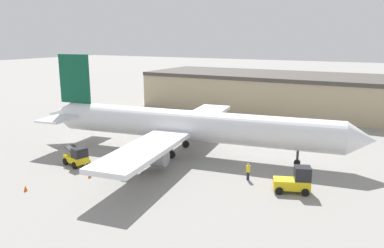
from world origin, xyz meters
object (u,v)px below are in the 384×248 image
Objects in this scene: pushback_tug at (295,181)px; ground_crew_worker at (248,171)px; belt_loader_truck at (77,157)px; airplane at (184,125)px; baggage_tug at (125,162)px; safety_cone_near at (25,188)px; safety_cone_far at (90,175)px.

ground_crew_worker is at bearing 149.38° from pushback_tug.
pushback_tug reaches higher than belt_loader_truck.
baggage_tug is at bearing -112.62° from airplane.
pushback_tug is 6.50× the size of safety_cone_near.
safety_cone_far is (-19.24, -6.18, -0.84)m from pushback_tug.
baggage_tug reaches higher than ground_crew_worker.
ground_crew_worker is 4.94m from pushback_tug.
ground_crew_worker is 0.49× the size of pushback_tug.
airplane reaches higher than baggage_tug.
ground_crew_worker is 0.55× the size of belt_loader_truck.
airplane reaches higher than ground_crew_worker.
ground_crew_worker is 3.16× the size of safety_cone_near.
airplane is 9.28m from baggage_tug.
safety_cone_near is (1.03, -7.59, -0.74)m from belt_loader_truck.
ground_crew_worker is 21.25m from safety_cone_near.
pushback_tug is at bearing 8.88° from baggage_tug.
belt_loader_truck is at bearing 169.63° from pushback_tug.
safety_cone_far is (-14.38, -7.07, -0.65)m from ground_crew_worker.
ground_crew_worker is (9.96, -4.66, -2.62)m from airplane.
baggage_tug reaches higher than belt_loader_truck.
baggage_tug reaches higher than safety_cone_far.
safety_cone_near is at bearing -117.22° from safety_cone_far.
airplane is 11.30m from ground_crew_worker.
safety_cone_far is (2.79, 5.42, 0.00)m from safety_cone_near.
airplane is 23.89× the size of ground_crew_worker.
pushback_tug reaches higher than baggage_tug.
safety_cone_near is (-17.17, -12.50, -0.65)m from ground_crew_worker.
belt_loader_truck reaches higher than safety_cone_far.
belt_loader_truck is 0.88× the size of pushback_tug.
safety_cone_near and safety_cone_far have the same top height.
pushback_tug is at bearing -28.73° from airplane.
pushback_tug is at bearing -141.87° from ground_crew_worker.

